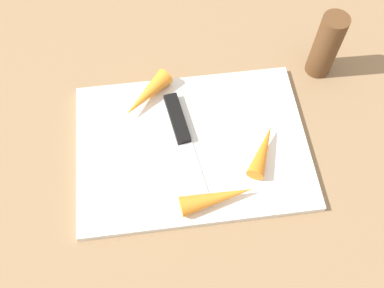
{
  "coord_description": "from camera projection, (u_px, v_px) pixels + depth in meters",
  "views": [
    {
      "loc": [
        -0.04,
        -0.32,
        0.61
      ],
      "look_at": [
        0.0,
        0.0,
        0.01
      ],
      "focal_mm": 40.35,
      "sensor_mm": 36.0,
      "label": 1
    }
  ],
  "objects": [
    {
      "name": "ground_plane",
      "position": [
        192.0,
        148.0,
        0.69
      ],
      "size": [
        1.4,
        1.4,
        0.0
      ],
      "primitive_type": "plane",
      "color": "#8C6D4C"
    },
    {
      "name": "cutting_board",
      "position": [
        192.0,
        146.0,
        0.68
      ],
      "size": [
        0.36,
        0.26,
        0.01
      ],
      "primitive_type": "cube",
      "color": "white",
      "rests_on": "ground_plane"
    },
    {
      "name": "knife",
      "position": [
        179.0,
        125.0,
        0.68
      ],
      "size": [
        0.05,
        0.2,
        0.01
      ],
      "rotation": [
        0.0,
        0.0,
        4.86
      ],
      "color": "#B7B7BC",
      "rests_on": "cutting_board"
    },
    {
      "name": "carrot_longest",
      "position": [
        218.0,
        198.0,
        0.62
      ],
      "size": [
        0.11,
        0.04,
        0.03
      ],
      "primitive_type": "cone",
      "rotation": [
        0.0,
        1.57,
        0.13
      ],
      "color": "orange",
      "rests_on": "cutting_board"
    },
    {
      "name": "carrot_medium",
      "position": [
        146.0,
        95.0,
        0.7
      ],
      "size": [
        0.09,
        0.09,
        0.03
      ],
      "primitive_type": "cone",
      "rotation": [
        0.0,
        1.57,
        3.92
      ],
      "color": "orange",
      "rests_on": "cutting_board"
    },
    {
      "name": "carrot_shortest",
      "position": [
        263.0,
        150.0,
        0.65
      ],
      "size": [
        0.07,
        0.09,
        0.03
      ],
      "primitive_type": "cone",
      "rotation": [
        0.0,
        1.57,
        1.09
      ],
      "color": "orange",
      "rests_on": "cutting_board"
    },
    {
      "name": "pepper_grinder",
      "position": [
        326.0,
        46.0,
        0.71
      ],
      "size": [
        0.04,
        0.04,
        0.12
      ],
      "primitive_type": "cylinder",
      "color": "brown",
      "rests_on": "ground_plane"
    }
  ]
}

